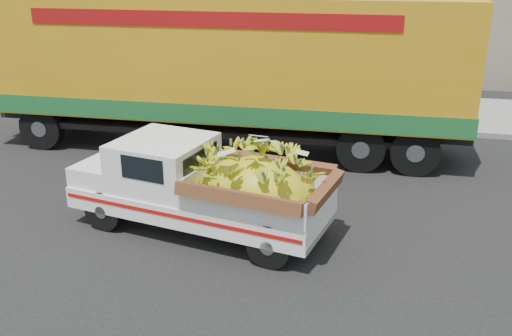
# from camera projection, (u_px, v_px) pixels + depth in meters

# --- Properties ---
(ground) EXTENTS (100.00, 100.00, 0.00)m
(ground) POSITION_uv_depth(u_px,v_px,m) (119.00, 208.00, 11.24)
(ground) COLOR black
(ground) RESTS_ON ground
(curb) EXTENTS (60.00, 0.25, 0.15)m
(curb) POSITION_uv_depth(u_px,v_px,m) (215.00, 117.00, 17.15)
(curb) COLOR gray
(curb) RESTS_ON ground
(sidewalk) EXTENTS (60.00, 4.00, 0.14)m
(sidewalk) POSITION_uv_depth(u_px,v_px,m) (233.00, 101.00, 19.07)
(sidewalk) COLOR gray
(sidewalk) RESTS_ON ground
(building_left) EXTENTS (18.00, 6.00, 5.00)m
(building_left) POSITION_uv_depth(u_px,v_px,m) (93.00, 6.00, 25.27)
(building_left) COLOR gray
(building_left) RESTS_ON ground
(pickup_truck) EXTENTS (4.84, 2.54, 1.61)m
(pickup_truck) POSITION_uv_depth(u_px,v_px,m) (217.00, 188.00, 9.94)
(pickup_truck) COLOR black
(pickup_truck) RESTS_ON ground
(semi_trailer) EXTENTS (12.02, 2.79, 3.80)m
(semi_trailer) POSITION_uv_depth(u_px,v_px,m) (223.00, 66.00, 13.98)
(semi_trailer) COLOR black
(semi_trailer) RESTS_ON ground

